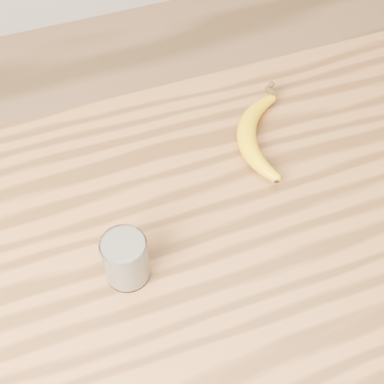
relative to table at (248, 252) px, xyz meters
name	(u,v)px	position (x,y,z in m)	size (l,w,h in m)	color
room	(289,5)	(0.00, 0.00, 0.58)	(4.04, 4.04, 2.70)	#966F46
table	(248,252)	(0.00, 0.00, 0.00)	(1.20, 0.80, 0.90)	#98622F
smoothie_glass	(126,259)	(-0.25, -0.03, 0.18)	(0.08, 0.08, 0.10)	white
banana	(246,135)	(0.06, 0.18, 0.15)	(0.12, 0.33, 0.04)	#EBB804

